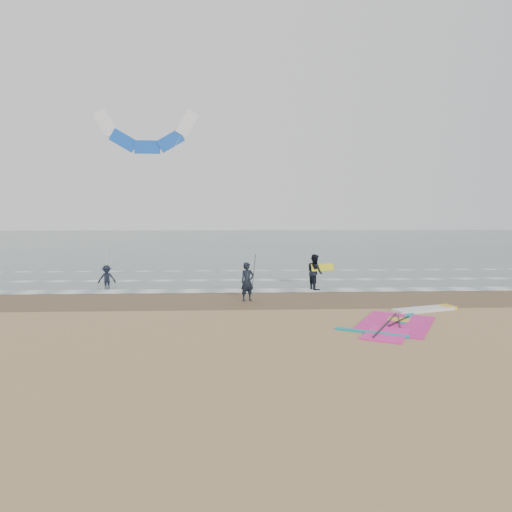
{
  "coord_description": "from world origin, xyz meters",
  "views": [
    {
      "loc": [
        -1.84,
        -15.87,
        4.24
      ],
      "look_at": [
        -0.92,
        5.0,
        2.2
      ],
      "focal_mm": 32.0,
      "sensor_mm": 36.0,
      "label": 1
    }
  ],
  "objects_px": {
    "windsurf_rig": "(405,320)",
    "person_wading": "(107,272)",
    "person_standing": "(247,282)",
    "person_walking": "(315,272)",
    "surf_kite": "(147,135)"
  },
  "relations": [
    {
      "from": "surf_kite",
      "to": "person_standing",
      "type": "bearing_deg",
      "value": -50.14
    },
    {
      "from": "windsurf_rig",
      "to": "person_walking",
      "type": "relative_size",
      "value": 3.09
    },
    {
      "from": "windsurf_rig",
      "to": "person_wading",
      "type": "relative_size",
      "value": 3.93
    },
    {
      "from": "person_wading",
      "to": "person_standing",
      "type": "bearing_deg",
      "value": -40.6
    },
    {
      "from": "person_standing",
      "to": "surf_kite",
      "type": "height_order",
      "value": "surf_kite"
    },
    {
      "from": "person_standing",
      "to": "person_walking",
      "type": "height_order",
      "value": "person_walking"
    },
    {
      "from": "windsurf_rig",
      "to": "person_wading",
      "type": "xyz_separation_m",
      "value": [
        -14.0,
        9.05,
        0.73
      ]
    },
    {
      "from": "windsurf_rig",
      "to": "person_walking",
      "type": "height_order",
      "value": "person_walking"
    },
    {
      "from": "windsurf_rig",
      "to": "person_wading",
      "type": "distance_m",
      "value": 16.69
    },
    {
      "from": "person_walking",
      "to": "surf_kite",
      "type": "relative_size",
      "value": 0.21
    },
    {
      "from": "person_standing",
      "to": "person_wading",
      "type": "height_order",
      "value": "person_standing"
    },
    {
      "from": "person_walking",
      "to": "person_wading",
      "type": "height_order",
      "value": "person_walking"
    },
    {
      "from": "person_walking",
      "to": "surf_kite",
      "type": "xyz_separation_m",
      "value": [
        -9.65,
        4.09,
        7.87
      ]
    },
    {
      "from": "windsurf_rig",
      "to": "surf_kite",
      "type": "relative_size",
      "value": 0.63
    },
    {
      "from": "person_standing",
      "to": "person_walking",
      "type": "relative_size",
      "value": 0.95
    }
  ]
}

